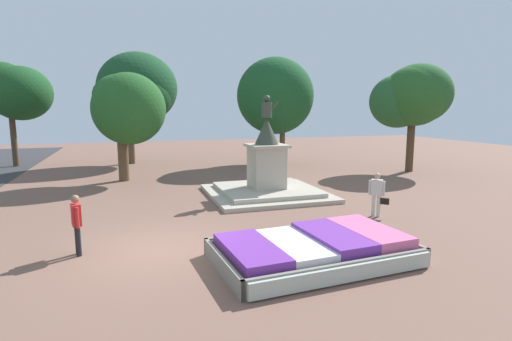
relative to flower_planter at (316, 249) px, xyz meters
The scene contains 10 objects.
ground_plane 4.29m from the flower_planter, 151.31° to the left, with size 72.42×72.42×0.00m, color brown.
flower_planter is the anchor object (origin of this frame).
statue_monument 7.72m from the flower_planter, 80.05° to the left, with size 4.99×4.99×4.37m.
pedestrian_with_handbag 5.04m from the flower_planter, 38.48° to the left, with size 0.58×0.55×1.57m.
pedestrian_near_planter 6.24m from the flower_planter, 158.43° to the left, with size 0.29×0.56×1.62m.
park_tree_far_left 20.21m from the flower_planter, 100.89° to the left, with size 5.24×5.20×7.48m.
park_tree_behind_statue 17.63m from the flower_planter, 73.07° to the left, with size 5.16×5.31×7.06m.
park_tree_far_right 14.05m from the flower_planter, 108.81° to the left, with size 3.64×3.85×5.58m.
park_tree_street_side 16.75m from the flower_planter, 43.90° to the left, with size 4.62×4.03×6.38m.
park_tree_mid_canopy 24.27m from the flower_planter, 118.24° to the left, with size 4.67×4.01×6.72m.
Camera 1 is at (-0.63, -10.77, 3.86)m, focal length 28.00 mm.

